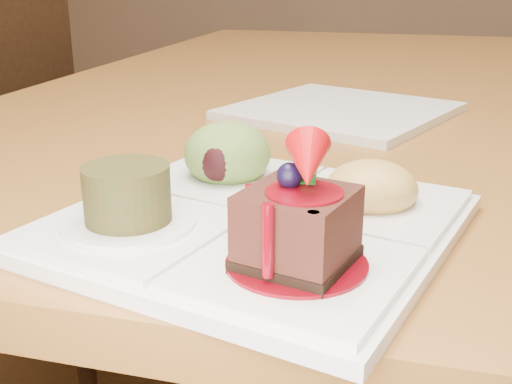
% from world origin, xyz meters
% --- Properties ---
extents(dining_table, '(1.00, 1.80, 0.75)m').
position_xyz_m(dining_table, '(0.00, 0.00, 0.68)').
color(dining_table, brown).
rests_on(dining_table, ground).
extents(chair_left, '(0.54, 0.54, 1.00)m').
position_xyz_m(chair_left, '(-0.67, 0.02, 0.57)').
color(chair_left, black).
rests_on(chair_left, ground).
extents(sampler_plate, '(0.36, 0.36, 0.11)m').
position_xyz_m(sampler_plate, '(0.06, -0.74, 0.77)').
color(sampler_plate, white).
rests_on(sampler_plate, dining_table).
extents(second_plate, '(0.35, 0.35, 0.01)m').
position_xyz_m(second_plate, '(0.06, -0.30, 0.76)').
color(second_plate, white).
rests_on(second_plate, dining_table).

